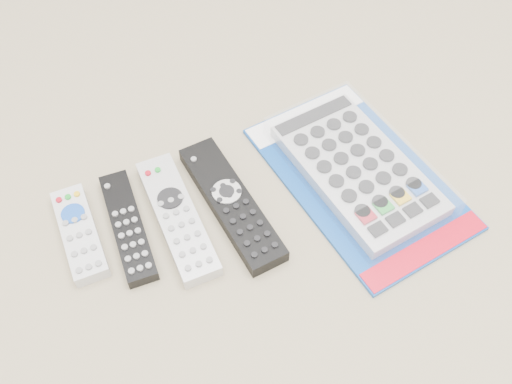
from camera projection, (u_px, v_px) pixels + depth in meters
name	position (u px, v px, depth m)	size (l,w,h in m)	color
remote_small_grey	(79.00, 233.00, 0.81)	(0.05, 0.16, 0.02)	#B8B8BB
remote_slim_black	(128.00, 227.00, 0.81)	(0.05, 0.19, 0.02)	black
remote_silver_dvd	(177.00, 217.00, 0.82)	(0.06, 0.22, 0.03)	#BCBDC1
remote_large_black	(231.00, 203.00, 0.84)	(0.08, 0.24, 0.03)	black
jumbo_remote_packaged	(358.00, 168.00, 0.86)	(0.25, 0.37, 0.05)	#0D4196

